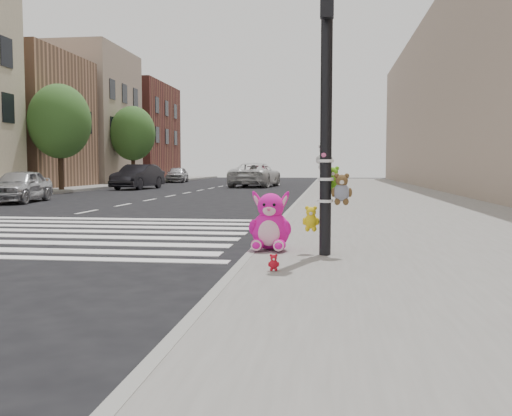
% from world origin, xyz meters
% --- Properties ---
extents(ground, '(120.00, 120.00, 0.00)m').
position_xyz_m(ground, '(0.00, 0.00, 0.00)').
color(ground, black).
rests_on(ground, ground).
extents(sidewalk_near, '(7.00, 80.00, 0.14)m').
position_xyz_m(sidewalk_near, '(5.00, 10.00, 0.07)').
color(sidewalk_near, slate).
rests_on(sidewalk_near, ground).
extents(curb_edge, '(0.12, 80.00, 0.15)m').
position_xyz_m(curb_edge, '(1.55, 10.00, 0.07)').
color(curb_edge, gray).
rests_on(curb_edge, ground).
extents(bld_far_c, '(6.00, 8.00, 8.00)m').
position_xyz_m(bld_far_c, '(-15.50, 26.00, 4.00)').
color(bld_far_c, '#A67558').
rests_on(bld_far_c, ground).
extents(bld_far_d, '(6.00, 8.00, 10.00)m').
position_xyz_m(bld_far_d, '(-15.50, 35.00, 5.00)').
color(bld_far_d, gray).
rests_on(bld_far_d, ground).
extents(bld_far_e, '(6.00, 10.00, 9.00)m').
position_xyz_m(bld_far_e, '(-15.50, 46.00, 4.50)').
color(bld_far_e, brown).
rests_on(bld_far_e, ground).
extents(signal_pole, '(0.69, 0.49, 4.00)m').
position_xyz_m(signal_pole, '(2.62, 1.81, 1.78)').
color(signal_pole, black).
rests_on(signal_pole, sidewalk_near).
extents(tree_far_b, '(3.20, 3.20, 5.44)m').
position_xyz_m(tree_far_b, '(-11.20, 22.00, 3.65)').
color(tree_far_b, '#382619').
rests_on(tree_far_b, sidewalk_far).
extents(tree_far_c, '(3.20, 3.20, 5.44)m').
position_xyz_m(tree_far_c, '(-11.20, 33.00, 3.65)').
color(tree_far_c, '#382619').
rests_on(tree_far_c, sidewalk_far).
extents(pink_bunny, '(0.63, 0.65, 0.89)m').
position_xyz_m(pink_bunny, '(1.80, 2.17, 0.50)').
color(pink_bunny, '#EC13A4').
rests_on(pink_bunny, sidewalk_near).
extents(red_teddy, '(0.15, 0.11, 0.20)m').
position_xyz_m(red_teddy, '(2.01, 0.50, 0.24)').
color(red_teddy, red).
rests_on(red_teddy, sidewalk_near).
extents(car_silver_far, '(1.93, 3.81, 1.24)m').
position_xyz_m(car_silver_far, '(-8.87, 13.93, 0.62)').
color(car_silver_far, '#B5B6BA').
rests_on(car_silver_far, ground).
extents(car_dark_far, '(2.02, 4.56, 1.46)m').
position_xyz_m(car_dark_far, '(-8.51, 26.22, 0.73)').
color(car_dark_far, black).
rests_on(car_dark_far, ground).
extents(car_white_near, '(3.08, 5.79, 1.55)m').
position_xyz_m(car_white_near, '(-2.15, 30.76, 0.77)').
color(car_white_near, silver).
rests_on(car_white_near, ground).
extents(car_maroon_near, '(2.30, 4.96, 1.40)m').
position_xyz_m(car_maroon_near, '(-3.28, 41.69, 0.70)').
color(car_maroon_near, '#511723').
rests_on(car_maroon_near, ground).
extents(car_silver_deep, '(1.96, 3.98, 1.31)m').
position_xyz_m(car_silver_deep, '(-9.80, 39.62, 0.65)').
color(car_silver_deep, '#ACABB0').
rests_on(car_silver_deep, ground).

